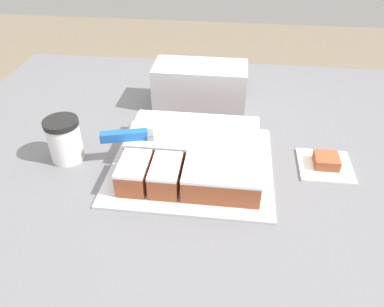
{
  "coord_description": "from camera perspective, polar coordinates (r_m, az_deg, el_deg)",
  "views": [
    {
      "loc": [
        0.1,
        -0.81,
        1.46
      ],
      "look_at": [
        0.01,
        -0.1,
        0.93
      ],
      "focal_mm": 35.0,
      "sensor_mm": 36.0,
      "label": 1
    }
  ],
  "objects": [
    {
      "name": "coffee_cup",
      "position": [
        0.96,
        -18.84,
        2.02
      ],
      "size": [
        0.08,
        0.08,
        0.11
      ],
      "color": "white",
      "rests_on": "countertop"
    },
    {
      "name": "cake_board",
      "position": [
        0.91,
        -0.0,
        -1.66
      ],
      "size": [
        0.39,
        0.35,
        0.01
      ],
      "color": "silver",
      "rests_on": "countertop"
    },
    {
      "name": "storage_box",
      "position": [
        1.14,
        1.08,
        10.29
      ],
      "size": [
        0.27,
        0.13,
        0.13
      ],
      "color": "#B2B2B7",
      "rests_on": "countertop"
    },
    {
      "name": "paper_napkin",
      "position": [
        0.96,
        19.6,
        -1.77
      ],
      "size": [
        0.13,
        0.13,
        0.01
      ],
      "color": "white",
      "rests_on": "countertop"
    },
    {
      "name": "countertop",
      "position": [
        1.3,
        -0.02,
        -14.86
      ],
      "size": [
        1.4,
        1.1,
        0.9
      ],
      "color": "slate",
      "rests_on": "ground_plane"
    },
    {
      "name": "knife",
      "position": [
        0.9,
        -7.2,
        2.81
      ],
      "size": [
        0.34,
        0.11,
        0.02
      ],
      "rotation": [
        0.0,
        0.0,
        0.26
      ],
      "color": "silver",
      "rests_on": "cake"
    },
    {
      "name": "brownie",
      "position": [
        0.95,
        19.79,
        -1.02
      ],
      "size": [
        0.06,
        0.06,
        0.03
      ],
      "color": "#994C2D",
      "rests_on": "paper_napkin"
    },
    {
      "name": "cake",
      "position": [
        0.89,
        0.25,
        0.1
      ],
      "size": [
        0.32,
        0.28,
        0.06
      ],
      "color": "#994C2D",
      "rests_on": "cake_board"
    }
  ]
}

